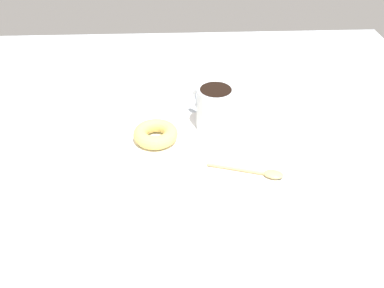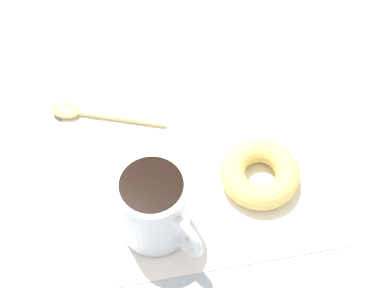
# 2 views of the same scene
# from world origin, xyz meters

# --- Properties ---
(ground_plane) EXTENTS (1.20, 1.20, 0.02)m
(ground_plane) POSITION_xyz_m (0.00, 0.00, -0.01)
(ground_plane) COLOR #B2BCC6
(napkin) EXTENTS (0.31, 0.31, 0.00)m
(napkin) POSITION_xyz_m (-0.01, -0.02, 0.00)
(napkin) COLOR white
(napkin) RESTS_ON ground_plane
(coffee_cup) EXTENTS (0.08, 0.10, 0.09)m
(coffee_cup) POSITION_xyz_m (0.04, 0.07, 0.05)
(coffee_cup) COLOR silver
(coffee_cup) RESTS_ON napkin
(donut) EXTENTS (0.09, 0.09, 0.03)m
(donut) POSITION_xyz_m (-0.08, 0.03, 0.02)
(donut) COLOR #E5C66B
(donut) RESTS_ON napkin
(spoon) EXTENTS (0.14, 0.06, 0.01)m
(spoon) POSITION_xyz_m (0.11, -0.09, 0.01)
(spoon) COLOR #D8B772
(spoon) RESTS_ON napkin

